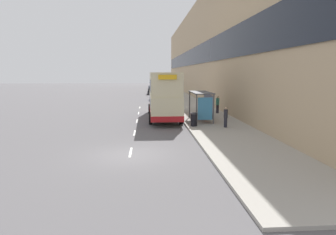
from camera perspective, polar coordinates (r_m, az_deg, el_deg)
The scene contains 16 objects.
ground_plane at distance 15.93m, azimuth -7.24°, elevation -7.10°, with size 220.00×220.00×0.00m, color #5B595B.
pavement at distance 54.27m, azimuth 1.91°, elevation 4.06°, with size 5.00×93.00×0.14m.
terrace_facade at distance 54.78m, azimuth 6.20°, elevation 12.22°, with size 3.10×93.00×15.74m.
lane_mark_0 at distance 16.43m, azimuth -7.14°, elevation -6.59°, with size 0.12×2.00×0.01m.
lane_mark_1 at distance 21.61m, azimuth -6.38°, elevation -2.92°, with size 0.12×2.00×0.01m.
lane_mark_2 at distance 26.84m, azimuth -5.93°, elevation -0.68°, with size 0.12×2.00×0.01m.
lane_mark_3 at distance 32.10m, azimuth -5.62°, elevation 0.83°, with size 0.12×2.00×0.01m.
lane_mark_4 at distance 37.38m, azimuth -5.40°, elevation 1.92°, with size 0.12×2.00×0.01m.
bus_shelter at distance 25.98m, azimuth 6.78°, elevation 3.16°, with size 1.60×4.20×2.48m.
double_decker_bus_near at distance 28.07m, azimuth -0.83°, elevation 4.45°, with size 2.85×10.68×4.30m.
car_0 at distance 60.47m, azimuth -2.94°, elevation 5.27°, with size 2.09×4.13×1.76m.
car_1 at distance 47.68m, azimuth -2.23°, elevation 4.36°, with size 1.98×4.19×1.65m.
pedestrian_at_shelter at distance 31.25m, azimuth 9.42°, elevation 2.48°, with size 0.35×0.35×1.79m.
pedestrian_1 at distance 29.77m, azimuth 7.41°, elevation 2.31°, with size 0.37×0.37×1.87m.
pedestrian_2 at distance 23.22m, azimuth 10.93°, elevation 0.11°, with size 0.31×0.31×1.57m.
litter_bin at distance 23.41m, azimuth 4.95°, elevation -0.37°, with size 0.55×0.55×1.05m.
Camera 1 is at (0.92, -15.32, 4.26)m, focal length 32.00 mm.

